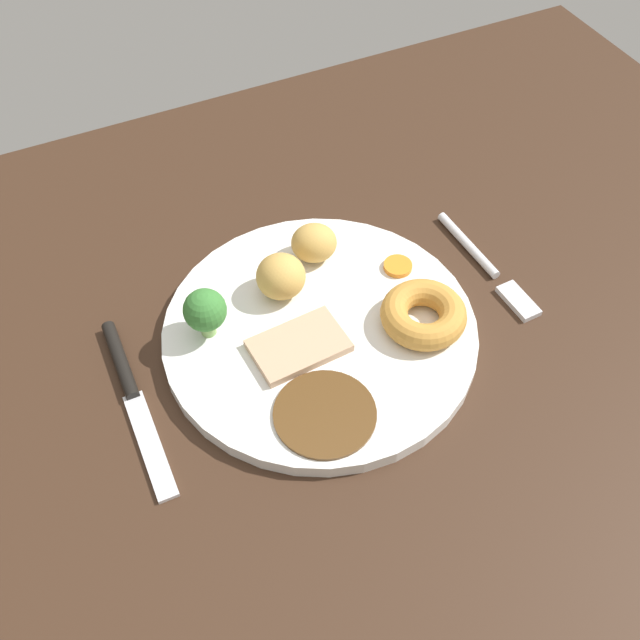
# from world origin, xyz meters

# --- Properties ---
(dining_table) EXTENTS (1.20, 0.84, 0.04)m
(dining_table) POSITION_xyz_m (0.00, 0.00, 0.02)
(dining_table) COLOR #382316
(dining_table) RESTS_ON ground
(dinner_plate) EXTENTS (0.28, 0.28, 0.01)m
(dinner_plate) POSITION_xyz_m (-0.04, -0.03, 0.04)
(dinner_plate) COLOR white
(dinner_plate) RESTS_ON dining_table
(gravy_pool) EXTENTS (0.09, 0.09, 0.00)m
(gravy_pool) POSITION_xyz_m (-0.00, 0.06, 0.05)
(gravy_pool) COLOR #563819
(gravy_pool) RESTS_ON dinner_plate
(meat_slice_main) EXTENTS (0.08, 0.06, 0.01)m
(meat_slice_main) POSITION_xyz_m (-0.01, -0.02, 0.05)
(meat_slice_main) COLOR tan
(meat_slice_main) RESTS_ON dinner_plate
(yorkshire_pudding) EXTENTS (0.08, 0.08, 0.02)m
(yorkshire_pudding) POSITION_xyz_m (-0.12, 0.01, 0.06)
(yorkshire_pudding) COLOR #C68938
(yorkshire_pudding) RESTS_ON dinner_plate
(roast_potato_left) EXTENTS (0.05, 0.05, 0.04)m
(roast_potato_left) POSITION_xyz_m (-0.07, -0.11, 0.07)
(roast_potato_left) COLOR tan
(roast_potato_left) RESTS_ON dinner_plate
(roast_potato_right) EXTENTS (0.05, 0.05, 0.04)m
(roast_potato_right) POSITION_xyz_m (-0.02, -0.08, 0.07)
(roast_potato_right) COLOR tan
(roast_potato_right) RESTS_ON dinner_plate
(carrot_coin_front) EXTENTS (0.03, 0.03, 0.01)m
(carrot_coin_front) POSITION_xyz_m (-0.13, -0.06, 0.05)
(carrot_coin_front) COLOR orange
(carrot_coin_front) RESTS_ON dinner_plate
(broccoli_floret) EXTENTS (0.04, 0.04, 0.05)m
(broccoli_floret) POSITION_xyz_m (0.06, -0.07, 0.08)
(broccoli_floret) COLOR #8CB766
(broccoli_floret) RESTS_ON dinner_plate
(fork) EXTENTS (0.02, 0.15, 0.01)m
(fork) POSITION_xyz_m (-0.22, -0.03, 0.04)
(fork) COLOR silver
(fork) RESTS_ON dining_table
(knife) EXTENTS (0.02, 0.19, 0.01)m
(knife) POSITION_xyz_m (0.14, -0.04, 0.04)
(knife) COLOR black
(knife) RESTS_ON dining_table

